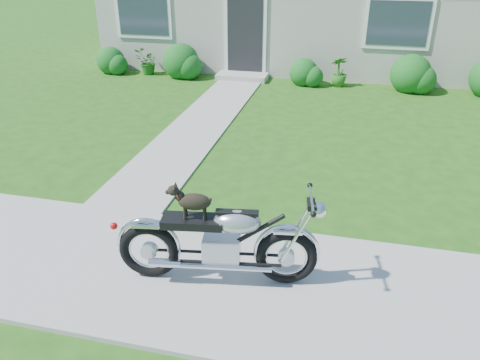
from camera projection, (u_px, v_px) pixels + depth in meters
The scene contains 7 objects.
ground at pixel (197, 274), 5.36m from camera, with size 80.00×80.00×0.00m, color #235114.
sidewalk at pixel (197, 273), 5.35m from camera, with size 24.00×2.20×0.04m, color #9E9B93.
walkway at pixel (204, 121), 10.01m from camera, with size 1.20×8.00×0.03m, color #9E9B93.
shrub_row at pixel (317, 70), 12.44m from camera, with size 11.24×1.05×1.05m.
potted_plant_left at pixel (147, 62), 13.53m from camera, with size 0.65×0.56×0.72m, color #1A5717.
potted_plant_right at pixel (339, 72), 12.38m from camera, with size 0.44×0.44×0.78m, color #2A6E1E.
motorcycle_with_dog at pixel (221, 241), 4.99m from camera, with size 2.21×0.69×1.15m.
Camera 1 is at (1.48, -4.07, 3.37)m, focal length 35.00 mm.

